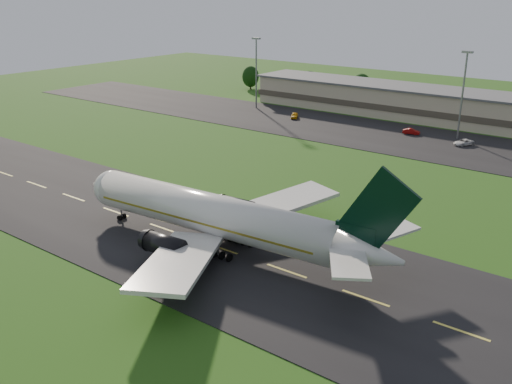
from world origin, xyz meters
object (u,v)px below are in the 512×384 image
Objects in this scene: service_vehicle_a at (294,115)px; service_vehicle_b at (411,132)px; terminal at (486,112)px; light_mast_west at (256,65)px; light_mast_centre at (464,85)px; service_vehicle_c at (464,142)px; airliner at (217,216)px.

service_vehicle_a is 32.77m from service_vehicle_b.
terminal is 7.13× the size of light_mast_west.
service_vehicle_a is (-44.40, -21.20, -3.15)m from terminal.
light_mast_centre reaches higher than service_vehicle_c.
light_mast_west and light_mast_centre have the same top height.
service_vehicle_b and service_vehicle_c have the same top height.
light_mast_centre is (5.64, 79.94, 8.08)m from airliner.
service_vehicle_c is at bearing -4.86° from light_mast_west.
airliner reaches higher than terminal.
service_vehicle_a reaches higher than service_vehicle_b.
terminal is at bearing 81.50° from airliner.
service_vehicle_c is at bearing 78.86° from airliner.
airliner is at bearing -92.24° from service_vehicle_a.
service_vehicle_c is at bearing -29.18° from service_vehicle_a.
service_vehicle_a is (17.01, -5.02, -11.90)m from light_mast_west.
terminal is at bearing -3.21° from service_vehicle_a.
service_vehicle_a is at bearing -173.34° from light_mast_centre.
light_mast_west is 64.63m from service_vehicle_c.
airliner is at bearing -69.94° from service_vehicle_c.
light_mast_west reaches higher than terminal.
light_mast_west is 1.00× the size of light_mast_centre.
service_vehicle_a is 46.28m from service_vehicle_c.
service_vehicle_b is at bearing 89.15° from airliner.
light_mast_west reaches higher than airliner.
airliner reaches higher than service_vehicle_b.
light_mast_centre is at bearing -94.95° from terminal.
terminal is (7.04, 96.12, -0.67)m from airliner.
service_vehicle_b is at bearing -163.77° from service_vehicle_c.
service_vehicle_c is (13.58, -2.55, 0.00)m from service_vehicle_b.
light_mast_west is at bearing 75.72° from service_vehicle_b.
airliner is 11.80× the size of service_vehicle_a.
service_vehicle_b is at bearing -121.63° from terminal.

